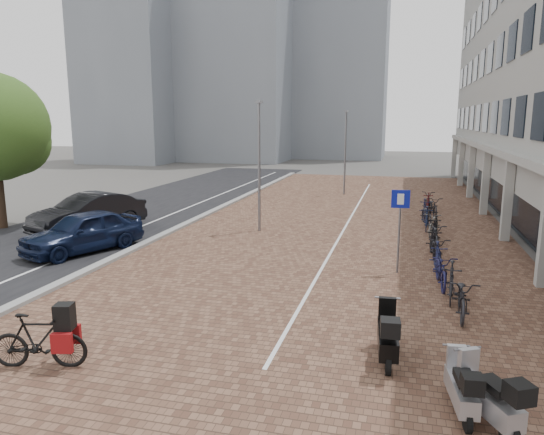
{
  "coord_description": "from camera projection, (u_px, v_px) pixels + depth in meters",
  "views": [
    {
      "loc": [
        4.68,
        -11.87,
        4.9
      ],
      "look_at": [
        0.0,
        6.0,
        1.3
      ],
      "focal_mm": 33.29,
      "sensor_mm": 36.0,
      "label": 1
    }
  ],
  "objects": [
    {
      "name": "car_navy",
      "position": [
        83.0,
        232.0,
        18.85
      ],
      "size": [
        3.5,
        4.91,
        1.55
      ],
      "primitive_type": "imported",
      "rotation": [
        0.0,
        0.0,
        -0.41
      ],
      "color": "black",
      "rests_on": "ground"
    },
    {
      "name": "curb",
      "position": [
        206.0,
        215.0,
        26.02
      ],
      "size": [
        0.35,
        42.0,
        0.14
      ],
      "primitive_type": "cube",
      "color": "gray",
      "rests_on": "ground"
    },
    {
      "name": "parking_line",
      "position": [
        348.0,
        222.0,
        24.21
      ],
      "size": [
        0.1,
        30.0,
        0.0
      ],
      "primitive_type": "cube",
      "color": "white",
      "rests_on": "plaza_brick"
    },
    {
      "name": "ground",
      "position": [
        215.0,
        307.0,
        13.37
      ],
      "size": [
        140.0,
        140.0,
        0.0
      ],
      "primitive_type": "plane",
      "color": "#474442",
      "rests_on": "ground"
    },
    {
      "name": "lamp_near",
      "position": [
        259.0,
        168.0,
        21.92
      ],
      "size": [
        0.12,
        0.12,
        5.64
      ],
      "primitive_type": "cylinder",
      "color": "slate",
      "rests_on": "ground"
    },
    {
      "name": "scooter_front",
      "position": [
        462.0,
        386.0,
        8.43
      ],
      "size": [
        0.64,
        1.54,
        1.03
      ],
      "primitive_type": null,
      "rotation": [
        0.0,
        0.0,
        0.12
      ],
      "color": "#B9B9BF",
      "rests_on": "ground"
    },
    {
      "name": "car_dark",
      "position": [
        89.0,
        213.0,
        22.27
      ],
      "size": [
        3.5,
        5.41,
        1.68
      ],
      "primitive_type": "imported",
      "rotation": [
        0.0,
        0.0,
        -0.37
      ],
      "color": "black",
      "rests_on": "ground"
    },
    {
      "name": "scooter_back",
      "position": [
        488.0,
        395.0,
        8.08
      ],
      "size": [
        1.22,
        1.68,
        1.12
      ],
      "primitive_type": null,
      "rotation": [
        0.0,
        0.0,
        0.49
      ],
      "color": "#AEAFB4",
      "rests_on": "ground"
    },
    {
      "name": "street_asphalt",
      "position": [
        138.0,
        212.0,
        27.0
      ],
      "size": [
        8.0,
        50.0,
        0.03
      ],
      "primitive_type": "cube",
      "color": "black",
      "rests_on": "ground"
    },
    {
      "name": "lamp_far",
      "position": [
        345.0,
        153.0,
        32.96
      ],
      "size": [
        0.12,
        0.12,
        5.42
      ],
      "primitive_type": "cylinder",
      "color": "slate",
      "rests_on": "ground"
    },
    {
      "name": "bike_row",
      "position": [
        434.0,
        230.0,
        20.37
      ],
      "size": [
        1.37,
        18.11,
        1.05
      ],
      "color": "black",
      "rests_on": "ground"
    },
    {
      "name": "hero_bike",
      "position": [
        39.0,
        340.0,
        10.0
      ],
      "size": [
        1.99,
        1.0,
        1.35
      ],
      "rotation": [
        0.0,
        0.0,
        1.82
      ],
      "color": "black",
      "rests_on": "ground"
    },
    {
      "name": "plaza_brick",
      "position": [
        344.0,
        223.0,
        24.26
      ],
      "size": [
        14.5,
        42.0,
        0.04
      ],
      "primitive_type": "cube",
      "color": "brown",
      "rests_on": "ground"
    },
    {
      "name": "scooter_mid",
      "position": [
        388.0,
        334.0,
        10.3
      ],
      "size": [
        0.67,
        1.76,
        1.19
      ],
      "primitive_type": null,
      "rotation": [
        0.0,
        0.0,
        0.08
      ],
      "color": "black",
      "rests_on": "ground"
    },
    {
      "name": "bg_towers",
      "position": [
        247.0,
        43.0,
        60.73
      ],
      "size": [
        33.0,
        23.0,
        32.0
      ],
      "color": "gray",
      "rests_on": "ground"
    },
    {
      "name": "lane_line",
      "position": [
        172.0,
        214.0,
        26.5
      ],
      "size": [
        0.12,
        44.0,
        0.0
      ],
      "primitive_type": "cube",
      "color": "white",
      "rests_on": "street_asphalt"
    },
    {
      "name": "parking_sign",
      "position": [
        400.0,
        217.0,
        15.93
      ],
      "size": [
        0.57,
        0.11,
        2.73
      ],
      "rotation": [
        0.0,
        0.0,
        0.08
      ],
      "color": "slate",
      "rests_on": "ground"
    }
  ]
}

